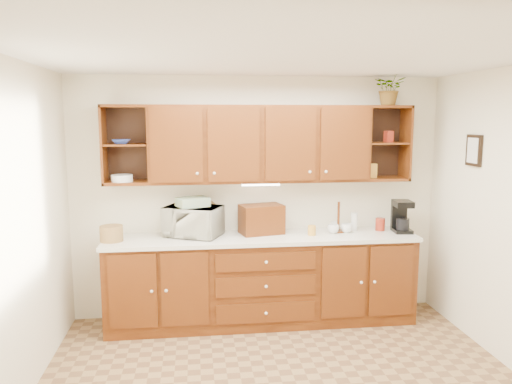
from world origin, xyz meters
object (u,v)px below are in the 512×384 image
object	(u,v)px
microwave	(193,221)
potted_plant	(390,88)
coffee_maker	(401,217)
bread_box	(261,219)

from	to	relation	value
microwave	potted_plant	bearing A→B (deg)	23.92
microwave	coffee_maker	world-z (taller)	coffee_maker
coffee_maker	potted_plant	distance (m)	1.37
microwave	potted_plant	world-z (taller)	potted_plant
coffee_maker	potted_plant	size ratio (longest dim) A/B	0.98
potted_plant	microwave	bearing A→B (deg)	179.76
bread_box	coffee_maker	world-z (taller)	coffee_maker
coffee_maker	potted_plant	xyz separation A→B (m)	(-0.15, 0.08, 1.36)
microwave	bread_box	distance (m)	0.72
potted_plant	coffee_maker	bearing A→B (deg)	-27.04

